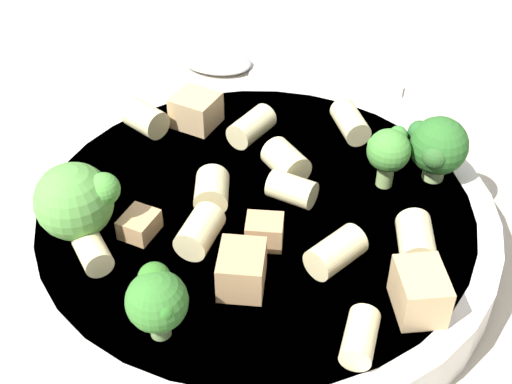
{
  "coord_description": "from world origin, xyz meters",
  "views": [
    {
      "loc": [
        0.03,
        -0.28,
        0.27
      ],
      "look_at": [
        0.0,
        0.0,
        0.04
      ],
      "focal_mm": 50.0,
      "sensor_mm": 36.0,
      "label": 1
    }
  ],
  "objects": [
    {
      "name": "rigatoni_9",
      "position": [
        0.08,
        -0.03,
        0.04
      ],
      "size": [
        0.02,
        0.03,
        0.02
      ],
      "primitive_type": "cylinder",
      "rotation": [
        1.57,
        0.0,
        0.06
      ],
      "color": "beige",
      "rests_on": "pasta_bowl"
    },
    {
      "name": "chicken_chunk_4",
      "position": [
        -0.0,
        -0.06,
        0.04
      ],
      "size": [
        0.02,
        0.03,
        0.02
      ],
      "primitive_type": "cube",
      "rotation": [
        0.0,
        0.0,
        1.58
      ],
      "color": "tan",
      "rests_on": "pasta_bowl"
    },
    {
      "name": "rigatoni_2",
      "position": [
        0.04,
        -0.04,
        0.04
      ],
      "size": [
        0.03,
        0.03,
        0.02
      ],
      "primitive_type": "cylinder",
      "rotation": [
        1.57,
        0.0,
        2.44
      ],
      "color": "beige",
      "rests_on": "pasta_bowl"
    },
    {
      "name": "chicken_chunk_1",
      "position": [
        0.01,
        -0.03,
        0.04
      ],
      "size": [
        0.02,
        0.02,
        0.01
      ],
      "primitive_type": "cube",
      "rotation": [
        0.0,
        0.0,
        0.03
      ],
      "color": "tan",
      "rests_on": "pasta_bowl"
    },
    {
      "name": "broccoli_floret_3",
      "position": [
        -0.08,
        -0.03,
        0.05
      ],
      "size": [
        0.04,
        0.04,
        0.04
      ],
      "color": "#93B766",
      "rests_on": "pasta_bowl"
    },
    {
      "name": "rigatoni_7",
      "position": [
        -0.02,
        0.0,
        0.04
      ],
      "size": [
        0.02,
        0.02,
        0.02
      ],
      "primitive_type": "cylinder",
      "rotation": [
        1.57,
        0.0,
        0.11
      ],
      "color": "beige",
      "rests_on": "pasta_bowl"
    },
    {
      "name": "ground_plane",
      "position": [
        0.0,
        0.0,
        0.0
      ],
      "size": [
        2.0,
        2.0,
        0.0
      ],
      "primitive_type": "plane",
      "color": "#BCB29E"
    },
    {
      "name": "rigatoni_1",
      "position": [
        0.01,
        0.03,
        0.04
      ],
      "size": [
        0.03,
        0.03,
        0.02
      ],
      "primitive_type": "cylinder",
      "rotation": [
        1.57,
        0.0,
        0.67
      ],
      "color": "beige",
      "rests_on": "pasta_bowl"
    },
    {
      "name": "broccoli_floret_0",
      "position": [
        0.09,
        0.04,
        0.05
      ],
      "size": [
        0.03,
        0.03,
        0.04
      ],
      "color": "#9EC175",
      "rests_on": "pasta_bowl"
    },
    {
      "name": "rigatoni_5",
      "position": [
        0.02,
        0.01,
        0.04
      ],
      "size": [
        0.03,
        0.02,
        0.02
      ],
      "primitive_type": "cylinder",
      "rotation": [
        1.57,
        0.0,
        1.19
      ],
      "color": "beige",
      "rests_on": "pasta_bowl"
    },
    {
      "name": "chicken_chunk_0",
      "position": [
        -0.06,
        -0.03,
        0.03
      ],
      "size": [
        0.02,
        0.02,
        0.01
      ],
      "primitive_type": "cube",
      "rotation": [
        0.0,
        0.0,
        1.24
      ],
      "color": "tan",
      "rests_on": "pasta_bowl"
    },
    {
      "name": "broccoli_floret_2",
      "position": [
        0.07,
        0.03,
        0.05
      ],
      "size": [
        0.02,
        0.02,
        0.03
      ],
      "color": "#93B766",
      "rests_on": "pasta_bowl"
    },
    {
      "name": "pasta_bowl",
      "position": [
        0.0,
        0.0,
        0.02
      ],
      "size": [
        0.25,
        0.25,
        0.03
      ],
      "color": "silver",
      "rests_on": "ground_plane"
    },
    {
      "name": "spoon",
      "position": [
        -0.03,
        0.18,
        0.0
      ],
      "size": [
        0.17,
        0.05,
        0.01
      ],
      "color": "silver",
      "rests_on": "ground_plane"
    },
    {
      "name": "rigatoni_8",
      "position": [
        -0.07,
        0.06,
        0.04
      ],
      "size": [
        0.03,
        0.03,
        0.02
      ],
      "primitive_type": "cylinder",
      "rotation": [
        1.57,
        0.0,
        0.96
      ],
      "color": "beige",
      "rests_on": "pasta_bowl"
    },
    {
      "name": "chicken_chunk_2",
      "position": [
        -0.04,
        0.07,
        0.04
      ],
      "size": [
        0.03,
        0.03,
        0.02
      ],
      "primitive_type": "cube",
      "rotation": [
        0.0,
        0.0,
        2.77
      ],
      "color": "tan",
      "rests_on": "pasta_bowl"
    },
    {
      "name": "broccoli_floret_1",
      "position": [
        -0.03,
        -0.09,
        0.05
      ],
      "size": [
        0.03,
        0.03,
        0.03
      ],
      "color": "#84AD60",
      "rests_on": "pasta_bowl"
    },
    {
      "name": "rigatoni_0",
      "position": [
        -0.02,
        -0.03,
        0.04
      ],
      "size": [
        0.02,
        0.03,
        0.02
      ],
      "primitive_type": "cylinder",
      "rotation": [
        1.57,
        0.0,
        2.9
      ],
      "color": "beige",
      "rests_on": "pasta_bowl"
    },
    {
      "name": "rigatoni_6",
      "position": [
        0.05,
        0.07,
        0.04
      ],
      "size": [
        0.02,
        0.03,
        0.02
      ],
      "primitive_type": "cylinder",
      "rotation": [
        1.57,
        0.0,
        0.37
      ],
      "color": "beige",
      "rests_on": "pasta_bowl"
    },
    {
      "name": "rigatoni_10",
      "position": [
        0.05,
        -0.09,
        0.04
      ],
      "size": [
        0.02,
        0.03,
        0.01
      ],
      "primitive_type": "cylinder",
      "rotation": [
        1.57,
        0.0,
        2.98
      ],
      "color": "beige",
      "rests_on": "pasta_bowl"
    },
    {
      "name": "rigatoni_3",
      "position": [
        -0.07,
        -0.05,
        0.04
      ],
      "size": [
        0.02,
        0.03,
        0.01
      ],
      "primitive_type": "cylinder",
      "rotation": [
        1.57,
        0.0,
        0.62
      ],
      "color": "beige",
      "rests_on": "pasta_bowl"
    },
    {
      "name": "rigatoni_4",
      "position": [
        -0.01,
        0.06,
        0.04
      ],
      "size": [
        0.03,
        0.03,
        0.02
      ],
      "primitive_type": "cylinder",
      "rotation": [
        1.57,
        0.0,
        2.63
      ],
      "color": "beige",
      "rests_on": "pasta_bowl"
    },
    {
      "name": "chicken_chunk_3",
      "position": [
        0.08,
        -0.06,
        0.04
      ],
      "size": [
        0.03,
        0.03,
        0.02
      ],
      "primitive_type": "cube",
      "rotation": [
        0.0,
        0.0,
        1.79
      ],
      "color": "tan",
      "rests_on": "pasta_bowl"
    }
  ]
}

